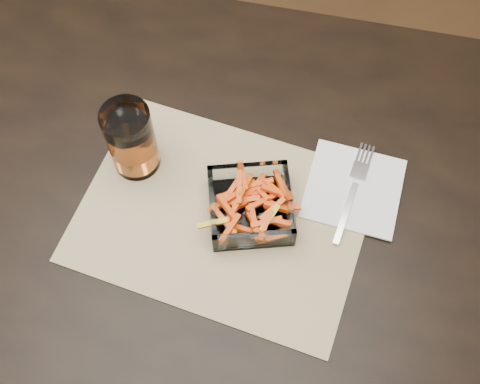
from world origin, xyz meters
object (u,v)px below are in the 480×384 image
Objects in this scene: fork at (354,189)px; tumbler at (132,141)px; dining_table at (156,217)px; glass_bowl at (250,207)px.

tumbler is at bearing -168.06° from fork.
dining_table is 9.99× the size of glass_bowl.
dining_table is at bearing -179.42° from glass_bowl.
fork is at bearing 25.39° from glass_bowl.
tumbler is at bearing 123.53° from dining_table.
dining_table is at bearing -56.47° from tumbler.
glass_bowl reaches higher than fork.
fork is at bearing 3.29° from tumbler.
dining_table is 0.17m from tumbler.
glass_bowl is at bearing -14.68° from tumbler.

